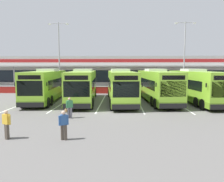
# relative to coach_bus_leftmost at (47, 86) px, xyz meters

# --- Properties ---
(ground_plane) EXTENTS (200.00, 200.00, 0.00)m
(ground_plane) POSITION_rel_coach_bus_leftmost_xyz_m (8.65, -6.75, -1.79)
(ground_plane) COLOR #605E5B
(terminal_building) EXTENTS (70.00, 13.00, 6.00)m
(terminal_building) POSITION_rel_coach_bus_leftmost_xyz_m (8.65, 20.16, 1.23)
(terminal_building) COLOR silver
(terminal_building) RESTS_ON ground
(red_barrier_wall) EXTENTS (60.00, 0.40, 1.10)m
(red_barrier_wall) POSITION_rel_coach_bus_leftmost_xyz_m (8.65, 7.75, -1.23)
(red_barrier_wall) COLOR maroon
(red_barrier_wall) RESTS_ON ground
(coach_bus_leftmost) EXTENTS (3.67, 12.31, 3.78)m
(coach_bus_leftmost) POSITION_rel_coach_bus_leftmost_xyz_m (0.00, 0.00, 0.00)
(coach_bus_leftmost) COLOR #8CC633
(coach_bus_leftmost) RESTS_ON ground
(coach_bus_left_centre) EXTENTS (3.67, 12.31, 3.78)m
(coach_bus_left_centre) POSITION_rel_coach_bus_leftmost_xyz_m (4.39, -0.54, 0.00)
(coach_bus_left_centre) COLOR #8CC633
(coach_bus_left_centre) RESTS_ON ground
(coach_bus_centre) EXTENTS (3.67, 12.31, 3.78)m
(coach_bus_centre) POSITION_rel_coach_bus_leftmost_xyz_m (8.72, -0.68, 0.00)
(coach_bus_centre) COLOR #8CC633
(coach_bus_centre) RESTS_ON ground
(coach_bus_right_centre) EXTENTS (3.67, 12.31, 3.78)m
(coach_bus_right_centre) POSITION_rel_coach_bus_leftmost_xyz_m (12.89, -0.07, 0.00)
(coach_bus_right_centre) COLOR #8CC633
(coach_bus_right_centre) RESTS_ON ground
(coach_bus_rightmost) EXTENTS (3.67, 12.31, 3.78)m
(coach_bus_rightmost) POSITION_rel_coach_bus_leftmost_xyz_m (17.18, -0.41, 0.00)
(coach_bus_rightmost) COLOR #8CC633
(coach_bus_rightmost) RESTS_ON ground
(bay_stripe_far_west) EXTENTS (0.14, 13.00, 0.01)m
(bay_stripe_far_west) POSITION_rel_coach_bus_leftmost_xyz_m (-1.85, -0.75, -1.78)
(bay_stripe_far_west) COLOR silver
(bay_stripe_far_west) RESTS_ON ground
(bay_stripe_west) EXTENTS (0.14, 13.00, 0.01)m
(bay_stripe_west) POSITION_rel_coach_bus_leftmost_xyz_m (2.35, -0.75, -1.78)
(bay_stripe_west) COLOR silver
(bay_stripe_west) RESTS_ON ground
(bay_stripe_mid_west) EXTENTS (0.14, 13.00, 0.01)m
(bay_stripe_mid_west) POSITION_rel_coach_bus_leftmost_xyz_m (6.55, -0.75, -1.78)
(bay_stripe_mid_west) COLOR silver
(bay_stripe_mid_west) RESTS_ON ground
(bay_stripe_centre) EXTENTS (0.14, 13.00, 0.01)m
(bay_stripe_centre) POSITION_rel_coach_bus_leftmost_xyz_m (10.75, -0.75, -1.78)
(bay_stripe_centre) COLOR silver
(bay_stripe_centre) RESTS_ON ground
(bay_stripe_mid_east) EXTENTS (0.14, 13.00, 0.01)m
(bay_stripe_mid_east) POSITION_rel_coach_bus_leftmost_xyz_m (14.95, -0.75, -1.78)
(bay_stripe_mid_east) COLOR silver
(bay_stripe_mid_east) RESTS_ON ground
(bay_stripe_east) EXTENTS (0.14, 13.00, 0.01)m
(bay_stripe_east) POSITION_rel_coach_bus_leftmost_xyz_m (19.15, -0.75, -1.78)
(bay_stripe_east) COLOR silver
(bay_stripe_east) RESTS_ON ground
(pedestrian_with_handbag) EXTENTS (0.63, 0.47, 1.62)m
(pedestrian_with_handbag) POSITION_rel_coach_bus_leftmost_xyz_m (4.71, -8.82, -0.93)
(pedestrian_with_handbag) COLOR slate
(pedestrian_with_handbag) RESTS_ON ground
(pedestrian_in_dark_coat) EXTENTS (0.53, 0.38, 1.62)m
(pedestrian_in_dark_coat) POSITION_rel_coach_bus_leftmost_xyz_m (2.41, -13.98, -0.91)
(pedestrian_in_dark_coat) COLOR #4C4238
(pedestrian_in_dark_coat) RESTS_ON ground
(pedestrian_approaching_bus) EXTENTS (0.52, 0.35, 1.62)m
(pedestrian_approaching_bus) POSITION_rel_coach_bus_leftmost_xyz_m (5.60, -14.02, -0.91)
(pedestrian_approaching_bus) COLOR #4C4238
(pedestrian_approaching_bus) RESTS_ON ground
(lamp_post_west) EXTENTS (3.24, 0.28, 11.00)m
(lamp_post_west) POSITION_rel_coach_bus_leftmost_xyz_m (-1.16, 9.89, 4.50)
(lamp_post_west) COLOR #9E9EA3
(lamp_post_west) RESTS_ON ground
(lamp_post_centre) EXTENTS (3.24, 0.28, 11.00)m
(lamp_post_centre) POSITION_rel_coach_bus_leftmost_xyz_m (18.71, 9.97, 4.50)
(lamp_post_centre) COLOR #9E9EA3
(lamp_post_centre) RESTS_ON ground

